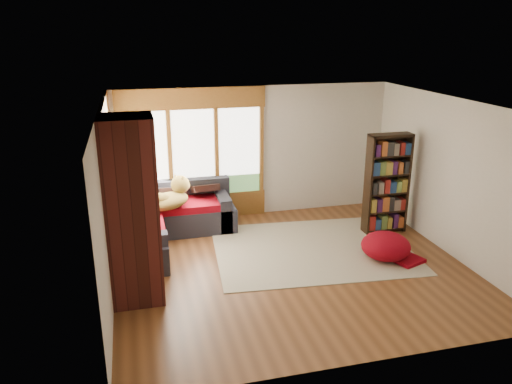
{
  "coord_description": "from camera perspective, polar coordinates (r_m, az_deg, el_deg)",
  "views": [
    {
      "loc": [
        -2.33,
        -6.86,
        3.68
      ],
      "look_at": [
        -0.32,
        1.07,
        0.95
      ],
      "focal_mm": 35.0,
      "sensor_mm": 36.0,
      "label": 1
    }
  ],
  "objects": [
    {
      "name": "ceiling",
      "position": [
        7.32,
        4.53,
        9.91
      ],
      "size": [
        5.5,
        5.5,
        0.0
      ],
      "primitive_type": "plane",
      "color": "white"
    },
    {
      "name": "bookshelf",
      "position": [
        9.44,
        14.74,
        0.91
      ],
      "size": [
        0.8,
        0.27,
        1.86
      ],
      "color": "black",
      "rests_on": "ground"
    },
    {
      "name": "roller_blind",
      "position": [
        9.11,
        -16.25,
        5.47
      ],
      "size": [
        0.03,
        0.72,
        0.9
      ],
      "primitive_type": "cube",
      "color": "#869F6A",
      "rests_on": "wall_left"
    },
    {
      "name": "throw_pillows",
      "position": [
        9.1,
        -10.57,
        -0.35
      ],
      "size": [
        1.98,
        1.68,
        0.45
      ],
      "color": "black",
      "rests_on": "sectional_sofa"
    },
    {
      "name": "dog_brindle",
      "position": [
        8.28,
        -13.61,
        -2.73
      ],
      "size": [
        0.82,
        0.92,
        0.45
      ],
      "rotation": [
        0.0,
        0.0,
        2.08
      ],
      "color": "#361B16",
      "rests_on": "sectional_sofa"
    },
    {
      "name": "sectional_sofa",
      "position": [
        9.21,
        -10.92,
        -3.42
      ],
      "size": [
        2.2,
        2.2,
        0.8
      ],
      "rotation": [
        0.0,
        0.0,
        -0.01
      ],
      "color": "#20212A",
      "rests_on": "ground"
    },
    {
      "name": "windows_left",
      "position": [
        8.4,
        -16.33,
        1.58
      ],
      "size": [
        0.1,
        2.62,
        1.9
      ],
      "color": "#905D24",
      "rests_on": "wall_left"
    },
    {
      "name": "wall_left",
      "position": [
        7.27,
        -16.75,
        -1.47
      ],
      "size": [
        0.04,
        5.0,
        2.6
      ],
      "primitive_type": "cube",
      "color": "silver",
      "rests_on": "ground"
    },
    {
      "name": "floor",
      "position": [
        8.13,
        4.07,
        -8.53
      ],
      "size": [
        5.5,
        5.5,
        0.0
      ],
      "primitive_type": "plane",
      "color": "brown",
      "rests_on": "ground"
    },
    {
      "name": "dog_tan",
      "position": [
        9.0,
        -9.68,
        -0.63
      ],
      "size": [
        0.98,
        0.92,
        0.48
      ],
      "rotation": [
        0.0,
        0.0,
        0.63
      ],
      "color": "olive",
      "rests_on": "sectional_sofa"
    },
    {
      "name": "wall_back",
      "position": [
        9.93,
        -0.25,
        4.59
      ],
      "size": [
        5.5,
        0.04,
        2.6
      ],
      "primitive_type": "cube",
      "color": "silver",
      "rests_on": "ground"
    },
    {
      "name": "brick_chimney",
      "position": [
        6.93,
        -13.95,
        -2.21
      ],
      "size": [
        0.7,
        0.7,
        2.6
      ],
      "primitive_type": "cube",
      "color": "#471914",
      "rests_on": "ground"
    },
    {
      "name": "area_rug",
      "position": [
        8.76,
        6.41,
        -6.47
      ],
      "size": [
        3.53,
        2.82,
        0.01
      ],
      "primitive_type": "cube",
      "rotation": [
        0.0,
        0.0,
        -0.09
      ],
      "color": "silver",
      "rests_on": "ground"
    },
    {
      "name": "windows_back",
      "position": [
        9.68,
        -7.14,
        4.38
      ],
      "size": [
        2.82,
        0.1,
        1.9
      ],
      "color": "#905D24",
      "rests_on": "wall_back"
    },
    {
      "name": "wall_front",
      "position": [
        5.49,
        12.58,
        -7.76
      ],
      "size": [
        5.5,
        0.04,
        2.6
      ],
      "primitive_type": "cube",
      "color": "silver",
      "rests_on": "ground"
    },
    {
      "name": "pouf",
      "position": [
        8.57,
        14.61,
        -5.93
      ],
      "size": [
        1.03,
        1.03,
        0.44
      ],
      "primitive_type": "ellipsoid",
      "rotation": [
        0.0,
        0.0,
        -0.33
      ],
      "color": "maroon",
      "rests_on": "area_rug"
    },
    {
      "name": "wall_right",
      "position": [
        8.86,
        21.43,
        1.56
      ],
      "size": [
        0.04,
        5.0,
        2.6
      ],
      "primitive_type": "cube",
      "color": "silver",
      "rests_on": "ground"
    }
  ]
}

